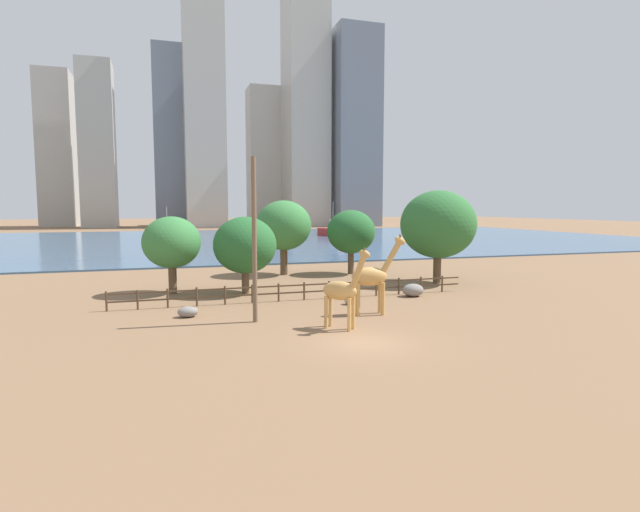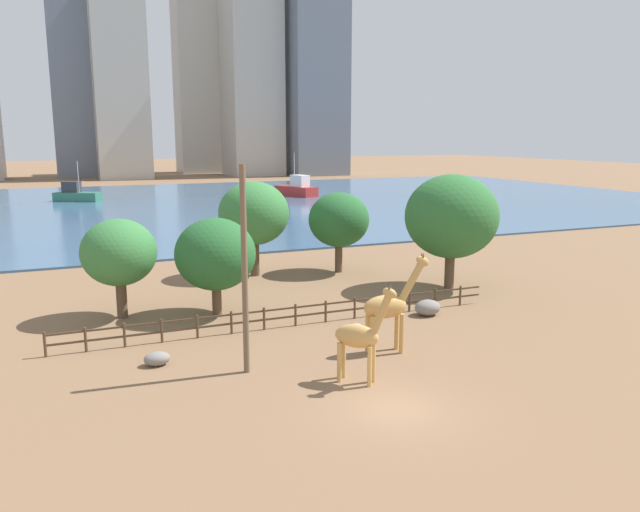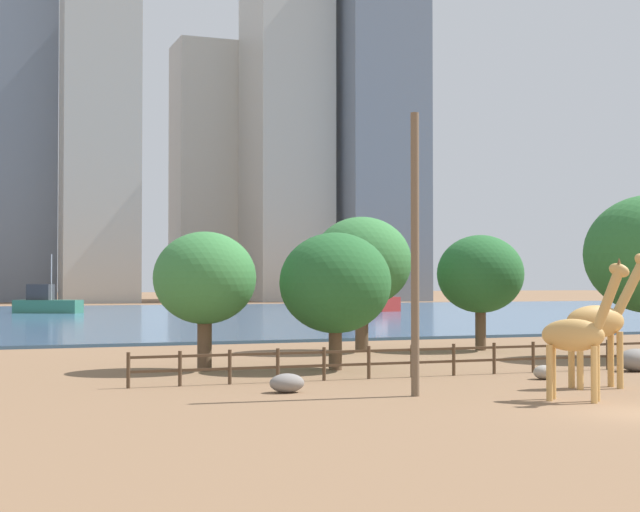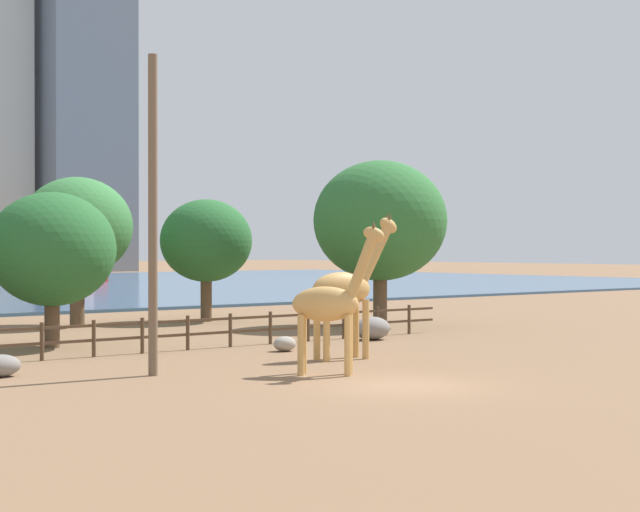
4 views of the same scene
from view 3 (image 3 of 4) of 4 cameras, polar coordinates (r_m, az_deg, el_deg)
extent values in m
plane|color=brown|center=(105.39, -10.28, -3.49)|extent=(400.00, 400.00, 0.00)
cube|color=#3D6084|center=(102.44, -9.98, -3.50)|extent=(180.00, 86.00, 0.20)
cylinder|color=tan|center=(37.59, 16.56, -5.75)|extent=(0.26, 0.26, 2.05)
cylinder|color=tan|center=(37.05, 17.06, -5.81)|extent=(0.26, 0.26, 2.05)
cylinder|color=tan|center=(36.82, 14.42, -5.86)|extent=(0.26, 0.26, 2.05)
cylinder|color=tan|center=(36.26, 14.90, -5.92)|extent=(0.26, 0.26, 2.05)
ellipsoid|color=tan|center=(36.84, 15.73, -3.70)|extent=(2.36, 1.17, 1.19)
cylinder|color=tan|center=(37.52, 17.59, -1.77)|extent=(1.47, 0.53, 2.15)
cylinder|color=tan|center=(33.03, 15.81, -6.57)|extent=(0.30, 0.30, 1.82)
cylinder|color=tan|center=(32.47, 15.66, -6.66)|extent=(0.30, 0.30, 1.82)
cylinder|color=tan|center=(33.26, 13.39, -6.55)|extent=(0.30, 0.30, 1.82)
cylinder|color=tan|center=(32.71, 13.21, -6.64)|extent=(0.30, 0.30, 1.82)
ellipsoid|color=tan|center=(32.77, 14.50, -4.48)|extent=(1.99, 1.98, 1.05)
cylinder|color=tan|center=(32.56, 16.41, -2.46)|extent=(0.95, 0.94, 1.99)
ellipsoid|color=tan|center=(32.51, 17.01, -0.80)|extent=(0.77, 0.76, 0.62)
cone|color=brown|center=(32.60, 17.03, -0.26)|extent=(0.14, 0.14, 0.19)
cone|color=brown|center=(32.43, 16.99, -0.26)|extent=(0.14, 0.14, 0.19)
cylinder|color=brown|center=(33.21, 5.55, 0.12)|extent=(0.28, 0.28, 9.59)
ellipsoid|color=gray|center=(44.23, 17.91, -5.78)|extent=(1.64, 1.29, 0.97)
ellipsoid|color=gray|center=(34.27, -1.94, -7.40)|extent=(1.24, 0.89, 0.67)
ellipsoid|color=gray|center=(39.76, 12.91, -6.61)|extent=(0.88, 0.75, 0.56)
cylinder|color=#4C3826|center=(36.24, -11.09, -6.54)|extent=(0.14, 0.14, 1.30)
cylinder|color=#4C3826|center=(36.60, -8.15, -6.50)|extent=(0.14, 0.14, 1.30)
cylinder|color=#4C3826|center=(37.05, -5.27, -6.45)|extent=(0.14, 0.14, 1.30)
cylinder|color=#4C3826|center=(37.60, -2.47, -6.38)|extent=(0.14, 0.14, 1.30)
cylinder|color=#4C3826|center=(38.23, 0.24, -6.30)|extent=(0.14, 0.14, 1.30)
cylinder|color=#4C3826|center=(38.95, 2.86, -6.20)|extent=(0.14, 0.14, 1.30)
cylinder|color=#4C3826|center=(39.74, 5.38, -6.10)|extent=(0.14, 0.14, 1.30)
cylinder|color=#4C3826|center=(40.60, 7.79, -6.00)|extent=(0.14, 0.14, 1.30)
cylinder|color=#4C3826|center=(41.53, 10.10, -5.88)|extent=(0.14, 0.14, 1.30)
cylinder|color=#4C3826|center=(42.53, 12.30, -5.77)|extent=(0.14, 0.14, 1.30)
cylinder|color=#4C3826|center=(43.59, 14.40, -5.65)|extent=(0.14, 0.14, 1.30)
cylinder|color=#4C3826|center=(44.70, 16.40, -5.53)|extent=(0.14, 0.14, 1.30)
cube|color=#4C3826|center=(40.45, 7.47, -5.37)|extent=(26.10, 0.08, 0.10)
cube|color=#4C3826|center=(40.49, 7.48, -6.10)|extent=(26.10, 0.08, 0.10)
cylinder|color=brown|center=(42.70, 0.90, -5.42)|extent=(0.58, 0.58, 1.84)
ellipsoid|color=#26602D|center=(42.59, 0.89, -1.57)|extent=(4.87, 4.87, 4.39)
cylinder|color=brown|center=(55.26, 9.33, -4.23)|extent=(0.60, 0.60, 2.31)
ellipsoid|color=#26602D|center=(55.20, 9.31, -1.03)|extent=(4.82, 4.82, 4.34)
cylinder|color=brown|center=(53.57, 2.45, -4.12)|extent=(0.72, 0.72, 2.72)
ellipsoid|color=#387A3D|center=(53.52, 2.44, -0.33)|extent=(5.45, 5.45, 4.91)
cylinder|color=brown|center=(42.59, -6.73, -5.16)|extent=(0.63, 0.63, 2.23)
ellipsoid|color=#387A3D|center=(42.50, -6.72, -1.27)|extent=(4.44, 4.44, 4.00)
cube|color=#337259|center=(113.15, -15.54, -2.85)|extent=(7.65, 5.78, 1.46)
cube|color=#333338|center=(113.48, -15.96, -2.03)|extent=(3.14, 2.79, 1.75)
cylinder|color=silver|center=(112.97, -15.36, -1.19)|extent=(0.16, 0.16, 5.10)
cube|color=#B22D28|center=(117.21, 2.71, -2.79)|extent=(5.87, 9.00, 1.69)
cube|color=silver|center=(116.43, 3.07, -1.88)|extent=(2.99, 3.57, 2.03)
cylinder|color=silver|center=(117.48, 2.56, -0.93)|extent=(0.15, 0.15, 5.93)
cube|color=slate|center=(183.20, 3.45, 7.92)|extent=(15.20, 13.80, 67.07)
cube|color=#ADA89E|center=(194.90, -6.48, 4.90)|extent=(13.69, 11.57, 50.40)
cube|color=#B7B2A8|center=(185.58, -1.98, 11.63)|extent=(13.81, 15.68, 91.41)
cube|color=slate|center=(182.67, -16.68, 6.92)|extent=(9.83, 9.22, 60.26)
cube|color=#B7B2A8|center=(173.06, -12.65, 11.45)|extent=(12.75, 8.22, 84.54)
camera|label=1|loc=(10.13, 61.75, 15.41)|focal=28.00mm
camera|label=2|loc=(10.43, 44.41, 40.35)|focal=35.00mm
camera|label=4|loc=(3.80, -12.38, -3.91)|focal=55.00mm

